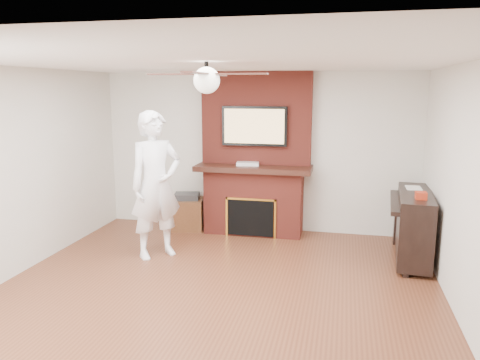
% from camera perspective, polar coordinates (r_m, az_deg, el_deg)
% --- Properties ---
extents(room_shell, '(5.36, 5.86, 2.86)m').
position_cam_1_polar(room_shell, '(4.80, -3.91, -0.85)').
color(room_shell, '#532A18').
rests_on(room_shell, ground).
extents(fireplace, '(1.78, 0.64, 2.50)m').
position_cam_1_polar(fireplace, '(7.28, 1.81, 1.23)').
color(fireplace, maroon).
rests_on(fireplace, ground).
extents(tv, '(1.00, 0.08, 0.60)m').
position_cam_1_polar(tv, '(7.15, 1.77, 6.58)').
color(tv, black).
rests_on(tv, fireplace).
extents(ceiling_fan, '(1.21, 1.21, 0.31)m').
position_cam_1_polar(ceiling_fan, '(4.70, -4.09, 12.17)').
color(ceiling_fan, black).
rests_on(ceiling_fan, room_shell).
extents(person, '(0.84, 0.85, 1.96)m').
position_cam_1_polar(person, '(6.30, -10.21, -0.61)').
color(person, white).
rests_on(person, ground).
extents(side_table, '(0.60, 0.60, 0.58)m').
position_cam_1_polar(side_table, '(7.65, -6.46, -3.92)').
color(side_table, '#542E18').
rests_on(side_table, ground).
extents(piano, '(0.63, 1.43, 1.00)m').
position_cam_1_polar(piano, '(6.58, 20.38, -5.06)').
color(piano, black).
rests_on(piano, ground).
extents(cable_box, '(0.36, 0.24, 0.05)m').
position_cam_1_polar(cable_box, '(7.19, 0.95, 1.99)').
color(cable_box, silver).
rests_on(cable_box, fireplace).
extents(candle_orange, '(0.07, 0.07, 0.10)m').
position_cam_1_polar(candle_orange, '(7.31, 0.88, -6.35)').
color(candle_orange, '#DD471A').
rests_on(candle_orange, ground).
extents(candle_green, '(0.07, 0.07, 0.08)m').
position_cam_1_polar(candle_green, '(7.32, 0.56, -6.40)').
color(candle_green, '#5C8F39').
rests_on(candle_green, ground).
extents(candle_cream, '(0.08, 0.08, 0.09)m').
position_cam_1_polar(candle_cream, '(7.26, 2.15, -6.50)').
color(candle_cream, '#FFF1CA').
rests_on(candle_cream, ground).
extents(candle_blue, '(0.06, 0.06, 0.09)m').
position_cam_1_polar(candle_blue, '(7.32, 2.89, -6.39)').
color(candle_blue, '#2F478F').
rests_on(candle_blue, ground).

